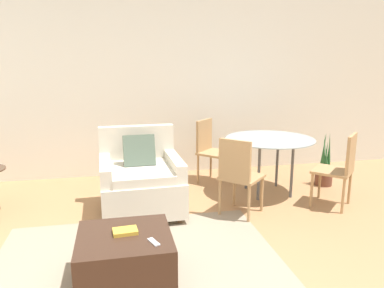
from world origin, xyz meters
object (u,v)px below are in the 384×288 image
(dining_chair_far_left, at_px, (210,147))
(potted_plant_small, at_px, (324,170))
(tv_remote_primary, at_px, (154,242))
(dining_chair_near_right, at_px, (341,165))
(armchair, at_px, (141,181))
(book_stack, at_px, (125,231))
(ottoman, at_px, (125,257))
(dining_table, at_px, (270,144))
(dining_chair_near_left, at_px, (238,172))

(dining_chair_far_left, distance_m, potted_plant_small, 1.64)
(tv_remote_primary, xyz_separation_m, dining_chair_near_right, (2.34, 1.25, 0.10))
(armchair, bearing_deg, book_stack, -98.84)
(ottoman, bearing_deg, armchair, 81.02)
(book_stack, height_order, tv_remote_primary, book_stack)
(armchair, height_order, ottoman, armchair)
(armchair, xyz_separation_m, book_stack, (-0.22, -1.41, 0.06))
(book_stack, relative_size, dining_chair_near_right, 0.22)
(book_stack, distance_m, tv_remote_primary, 0.28)
(dining_table, distance_m, dining_chair_far_left, 0.91)
(tv_remote_primary, distance_m, dining_chair_far_left, 2.74)
(dining_chair_far_left, bearing_deg, book_stack, -118.92)
(tv_remote_primary, bearing_deg, dining_chair_far_left, 66.80)
(tv_remote_primary, distance_m, dining_table, 2.56)
(dining_chair_near_left, bearing_deg, dining_chair_near_right, 0.00)
(book_stack, xyz_separation_m, dining_table, (1.91, 1.68, 0.24))
(book_stack, relative_size, potted_plant_small, 0.26)
(dining_chair_near_left, distance_m, dining_chair_near_right, 1.26)
(ottoman, xyz_separation_m, dining_chair_near_right, (2.55, 1.09, 0.29))
(book_stack, relative_size, dining_chair_near_left, 0.22)
(dining_table, relative_size, dining_chair_near_right, 1.28)
(ottoman, height_order, book_stack, book_stack)
(book_stack, distance_m, dining_chair_near_left, 1.66)
(ottoman, height_order, dining_table, dining_table)
(book_stack, relative_size, dining_table, 0.17)
(armchair, distance_m, tv_remote_primary, 1.61)
(armchair, height_order, tv_remote_primary, armchair)
(armchair, distance_m, dining_chair_near_right, 2.36)
(dining_chair_near_right, height_order, dining_chair_far_left, same)
(armchair, bearing_deg, tv_remote_primary, -90.64)
(armchair, xyz_separation_m, dining_chair_near_right, (2.33, -0.36, 0.15))
(armchair, bearing_deg, ottoman, -98.98)
(armchair, relative_size, dining_table, 0.85)
(dining_table, bearing_deg, dining_chair_far_left, 135.00)
(ottoman, bearing_deg, dining_table, 41.80)
(armchair, distance_m, dining_chair_near_left, 1.13)
(dining_table, relative_size, dining_chair_far_left, 1.28)
(dining_table, bearing_deg, dining_chair_near_right, -45.00)
(ottoman, height_order, potted_plant_small, potted_plant_small)
(tv_remote_primary, height_order, dining_chair_near_right, dining_chair_near_right)
(book_stack, height_order, dining_table, dining_table)
(armchair, height_order, dining_chair_near_left, armchair)
(ottoman, relative_size, tv_remote_primary, 5.19)
(tv_remote_primary, bearing_deg, book_stack, 135.26)
(book_stack, distance_m, potted_plant_small, 3.36)
(dining_chair_near_right, xyz_separation_m, potted_plant_small, (0.27, 0.77, -0.29))
(book_stack, bearing_deg, tv_remote_primary, -44.74)
(dining_table, height_order, dining_chair_near_left, dining_chair_near_left)
(dining_table, relative_size, dining_chair_near_left, 1.28)
(ottoman, relative_size, dining_chair_far_left, 0.81)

